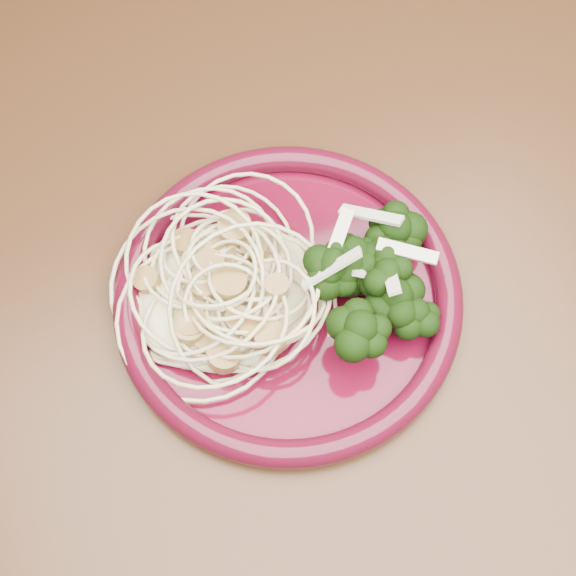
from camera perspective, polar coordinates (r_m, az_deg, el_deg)
The scene contains 6 objects.
dining_table at distance 0.65m, azimuth 6.19°, elevation -2.16°, with size 1.20×0.80×0.75m.
dinner_plate at distance 0.53m, azimuth -0.00°, elevation -0.51°, with size 0.30×0.30×0.02m.
spaghetti_pile at distance 0.53m, azimuth -4.48°, elevation -0.01°, with size 0.13×0.11×0.03m, color beige.
scallop_cluster at distance 0.50m, azimuth -4.75°, elevation 1.55°, with size 0.11×0.11×0.04m, color #A48246, non-canonical shape.
broccoli_pile at distance 0.52m, azimuth 5.55°, elevation 0.33°, with size 0.08×0.13×0.05m, color black.
onion_garnish at distance 0.49m, azimuth 5.85°, elevation 1.74°, with size 0.06×0.08×0.04m, color beige, non-canonical shape.
Camera 1 is at (-0.16, -0.20, 1.24)m, focal length 50.00 mm.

